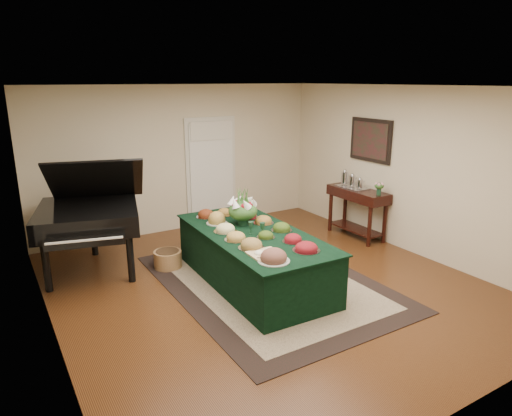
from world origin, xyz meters
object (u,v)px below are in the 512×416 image
buffet_table (254,257)px  floral_centerpiece (243,207)px  mahogany_sideboard (358,200)px  grand_piano (89,215)px

buffet_table → floral_centerpiece: floral_centerpiece is taller
buffet_table → mahogany_sideboard: size_ratio=2.24×
buffet_table → mahogany_sideboard: (2.61, 0.72, 0.31)m
grand_piano → mahogany_sideboard: bearing=-11.4°
grand_piano → mahogany_sideboard: (4.46, -0.90, -0.18)m
grand_piano → mahogany_sideboard: grand_piano is taller
buffet_table → grand_piano: 2.50m
buffet_table → floral_centerpiece: (0.06, 0.40, 0.63)m
buffet_table → floral_centerpiece: bearing=81.5°
grand_piano → mahogany_sideboard: 4.55m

